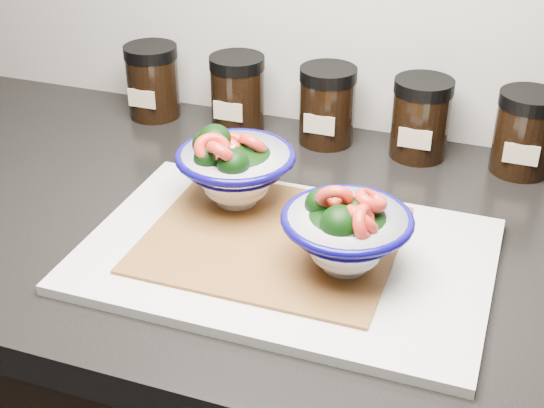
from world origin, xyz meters
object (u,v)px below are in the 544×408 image
(cutting_board, at_px, (286,255))
(spice_jar_d, at_px, (421,118))
(spice_jar_b, at_px, (238,93))
(spice_jar_c, at_px, (327,105))
(bowl_right, at_px, (346,232))
(spice_jar_a, at_px, (153,81))
(bowl_left, at_px, (234,168))
(spice_jar_e, at_px, (525,133))

(cutting_board, relative_size, spice_jar_d, 3.98)
(cutting_board, relative_size, spice_jar_b, 3.98)
(cutting_board, height_order, spice_jar_b, spice_jar_b)
(spice_jar_c, bearing_deg, spice_jar_d, 0.00)
(bowl_right, bearing_deg, spice_jar_a, 140.67)
(spice_jar_c, bearing_deg, bowl_left, -101.93)
(bowl_right, bearing_deg, spice_jar_c, 109.42)
(spice_jar_c, bearing_deg, bowl_right, -70.58)
(spice_jar_a, bearing_deg, cutting_board, -43.78)
(spice_jar_a, bearing_deg, bowl_left, -45.23)
(spice_jar_d, xyz_separation_m, spice_jar_e, (0.14, 0.00, 0.00))
(bowl_right, distance_m, spice_jar_c, 0.34)
(spice_jar_c, relative_size, spice_jar_d, 1.00)
(cutting_board, xyz_separation_m, spice_jar_d, (0.09, 0.31, 0.05))
(bowl_left, height_order, bowl_right, bowl_right)
(bowl_right, relative_size, spice_jar_e, 1.24)
(spice_jar_a, relative_size, spice_jar_c, 1.00)
(spice_jar_e, bearing_deg, bowl_left, -144.22)
(spice_jar_c, height_order, spice_jar_e, same)
(spice_jar_e, bearing_deg, spice_jar_a, 180.00)
(cutting_board, xyz_separation_m, spice_jar_c, (-0.04, 0.31, 0.05))
(cutting_board, relative_size, spice_jar_c, 3.98)
(bowl_left, xyz_separation_m, spice_jar_e, (0.32, 0.23, -0.01))
(bowl_left, xyz_separation_m, spice_jar_b, (-0.09, 0.23, -0.01))
(bowl_right, distance_m, spice_jar_a, 0.51)
(spice_jar_b, relative_size, spice_jar_c, 1.00)
(spice_jar_c, distance_m, spice_jar_e, 0.27)
(bowl_left, relative_size, spice_jar_b, 1.29)
(bowl_right, relative_size, spice_jar_b, 1.24)
(bowl_left, distance_m, bowl_right, 0.19)
(spice_jar_b, xyz_separation_m, spice_jar_c, (0.14, 0.00, 0.00))
(spice_jar_a, relative_size, spice_jar_b, 1.00)
(bowl_left, bearing_deg, spice_jar_d, 51.67)
(spice_jar_c, relative_size, spice_jar_e, 1.00)
(bowl_left, xyz_separation_m, bowl_right, (0.16, -0.09, -0.00))
(bowl_left, bearing_deg, cutting_board, -39.83)
(cutting_board, xyz_separation_m, spice_jar_e, (0.23, 0.31, 0.05))
(spice_jar_b, height_order, spice_jar_e, same)
(spice_jar_a, height_order, spice_jar_c, same)
(spice_jar_b, bearing_deg, spice_jar_e, 0.00)
(cutting_board, distance_m, bowl_left, 0.13)
(cutting_board, bearing_deg, spice_jar_d, 73.59)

